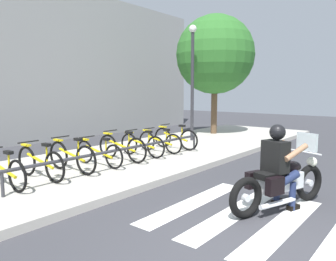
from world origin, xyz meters
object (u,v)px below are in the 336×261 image
object	(u,v)px
bicycle_3	(99,153)
motorcycle	(281,182)
street_lamp	(192,73)
tree_near_rack	(215,55)
bicycle_2	(72,156)
bicycle_0	(2,170)
rider	(278,161)
bicycle_6	(160,141)
bicycle_5	(142,144)
bicycle_1	(40,163)
bicycle_7	(175,138)
bike_rack	(126,150)
bicycle_4	(122,147)

from	to	relation	value
bicycle_3	motorcycle	bearing A→B (deg)	-85.36
street_lamp	tree_near_rack	bearing A→B (deg)	10.11
bicycle_2	bicycle_0	bearing A→B (deg)	179.95
rider	bicycle_6	size ratio (longest dim) A/B	0.90
bicycle_2	bicycle_6	world-z (taller)	bicycle_2
bicycle_3	bicycle_5	world-z (taller)	bicycle_5
rider	street_lamp	bearing A→B (deg)	47.07
street_lamp	bicycle_1	bearing A→B (deg)	-174.15
bicycle_5	bicycle_3	bearing A→B (deg)	179.97
rider	bicycle_3	distance (m)	4.37
bicycle_6	bicycle_3	bearing A→B (deg)	179.99
bicycle_0	bicycle_7	world-z (taller)	bicycle_7
rider	bicycle_5	world-z (taller)	rider
bicycle_3	bike_rack	bearing A→B (deg)	-55.34
bicycle_1	bicycle_4	bearing A→B (deg)	-0.01
street_lamp	bicycle_0	bearing A→B (deg)	-174.78
bicycle_6	motorcycle	bearing A→B (deg)	-114.02
bicycle_4	street_lamp	xyz separation A→B (m)	(4.17, 0.66, 2.13)
rider	bike_rack	distance (m)	3.80
bicycle_6	bicycle_7	world-z (taller)	bicycle_7
bicycle_0	tree_near_rack	xyz separation A→B (m)	(9.48, 1.06, 3.04)
bicycle_0	bicycle_6	size ratio (longest dim) A/B	1.04
bicycle_0	street_lamp	size ratio (longest dim) A/B	0.38
bicycle_5	street_lamp	bearing A→B (deg)	11.01
bicycle_4	bicycle_7	distance (m)	2.30
bicycle_0	street_lamp	world-z (taller)	street_lamp
rider	street_lamp	world-z (taller)	street_lamp
bicycle_3	street_lamp	size ratio (longest dim) A/B	0.38
bicycle_0	bicycle_1	size ratio (longest dim) A/B	1.00
bicycle_1	motorcycle	bearing A→B (deg)	-66.62
bicycle_5	bicycle_6	bearing A→B (deg)	0.03
bicycle_4	bike_rack	world-z (taller)	bicycle_4
bicycle_1	tree_near_rack	bearing A→B (deg)	6.95
bicycle_1	bicycle_7	world-z (taller)	bicycle_7
bicycle_6	tree_near_rack	size ratio (longest dim) A/B	0.31
bicycle_3	bicycle_6	distance (m)	2.30
bicycle_6	bicycle_5	bearing A→B (deg)	-179.97
rider	bicycle_4	world-z (taller)	rider
bike_rack	tree_near_rack	world-z (taller)	tree_near_rack
bicycle_4	bicycle_0	bearing A→B (deg)	179.98
street_lamp	motorcycle	bearing A→B (deg)	-132.33
motorcycle	tree_near_rack	distance (m)	9.24
bicycle_0	bicycle_4	bearing A→B (deg)	-0.02
motorcycle	bicycle_7	distance (m)	5.14
rider	bicycle_3	world-z (taller)	rider
bicycle_3	street_lamp	distance (m)	5.43
motorcycle	tree_near_rack	xyz separation A→B (m)	(6.83, 5.43, 3.06)
rider	bicycle_7	distance (m)	5.17
bicycle_5	bicycle_0	bearing A→B (deg)	179.99
tree_near_rack	bicycle_1	bearing A→B (deg)	-173.05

